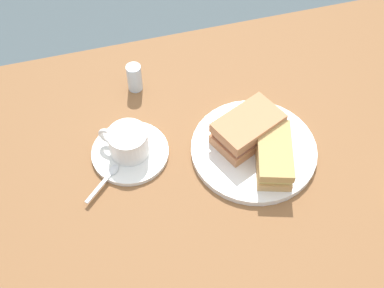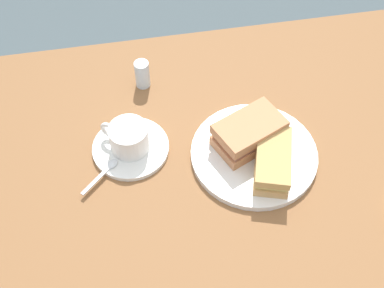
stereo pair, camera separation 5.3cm
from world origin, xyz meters
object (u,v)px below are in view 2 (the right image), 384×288
Objects in this scene: sandwich_plate at (254,154)px; sandwich_front at (249,133)px; sandwich_back at (273,161)px; coffee_cup at (128,137)px; spoon at (106,171)px; coffee_saucer at (131,148)px; dining_table at (242,191)px; salt_shaker at (142,74)px.

sandwich_plate is 1.63× the size of sandwich_front.
sandwich_plate is 0.05m from sandwich_front.
sandwich_back is 1.57× the size of coffee_cup.
coffee_cup reaches higher than spoon.
dining_table is at bearing 162.63° from coffee_saucer.
sandwich_plate reaches higher than dining_table.
dining_table is 0.26m from coffee_saucer.
coffee_cup is (0.23, -0.03, -0.00)m from sandwich_front.
coffee_saucer is (0.23, -0.03, -0.04)m from sandwich_front.
sandwich_back is at bearing 118.14° from sandwich_plate.
spoon is at bearing -3.97° from dining_table.
sandwich_plate is 0.06m from sandwich_back.
salt_shaker is (0.22, -0.28, -0.01)m from sandwich_back.
sandwich_back is 0.96× the size of coffee_saucer.
sandwich_plate is 0.25m from coffee_saucer.
dining_table is 8.19× the size of coffee_saucer.
sandwich_plate is at bearing 104.55° from sandwich_front.
sandwich_back is at bearing 158.67° from coffee_saucer.
coffee_saucer is at bearing -136.51° from spoon.
spoon is at bearing 66.01° from salt_shaker.
salt_shaker is at bearing -50.43° from sandwich_plate.
salt_shaker is at bearing -113.99° from spoon.
coffee_saucer is at bearing 144.41° from coffee_cup.
dining_table is 15.88× the size of spoon.
sandwich_plate is at bearing 165.73° from coffee_cup.
coffee_cup is 1.45× the size of salt_shaker.
sandwich_front is at bearing -66.88° from sandwich_back.
coffee_saucer is 0.07m from spoon.
sandwich_back is (-0.02, 0.04, 0.03)m from sandwich_plate.
sandwich_back reaches higher than dining_table.
dining_table is at bearing -40.08° from sandwich_back.
sandwich_front is 1.63× the size of coffee_cup.
spoon is at bearing -1.87° from sandwich_plate.
sandwich_back is at bearing 139.92° from dining_table.
coffee_cup is 1.18× the size of spoon.
coffee_cup is (0.23, -0.07, 0.15)m from dining_table.
salt_shaker is (0.19, -0.23, 0.03)m from sandwich_plate.
dining_table is 5.02× the size of sandwich_plate.
sandwich_plate is at bearing 165.88° from coffee_saucer.
sandwich_front is at bearing 171.69° from coffee_cup.
sandwich_front is 1.00× the size of coffee_saucer.
sandwich_front is at bearing -75.45° from sandwich_plate.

